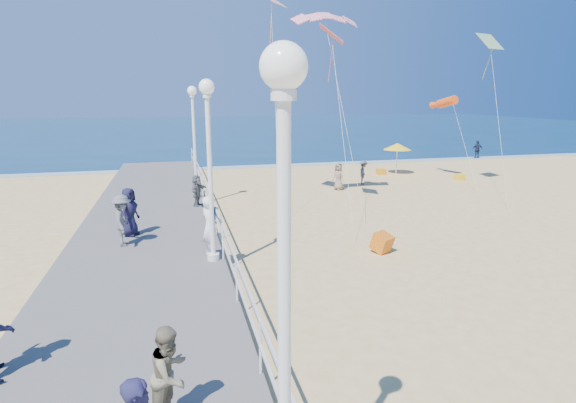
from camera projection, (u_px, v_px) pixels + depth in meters
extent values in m
plane|color=#E4C177|center=(375.00, 257.00, 15.02)|extent=(160.00, 160.00, 0.00)
cube|color=#0C2C4A|center=(211.00, 128.00, 76.33)|extent=(160.00, 90.00, 0.05)
cube|color=silver|center=(260.00, 166.00, 34.35)|extent=(160.00, 1.20, 0.04)
cube|color=slate|center=(140.00, 273.00, 13.16)|extent=(5.00, 44.00, 0.40)
cube|color=white|center=(222.00, 226.00, 13.47)|extent=(0.05, 42.00, 0.06)
cube|color=white|center=(223.00, 242.00, 13.58)|extent=(0.05, 42.00, 0.04)
cylinder|color=white|center=(284.00, 336.00, 4.59)|extent=(0.14, 0.14, 4.70)
sphere|color=white|center=(284.00, 66.00, 3.98)|extent=(0.44, 0.44, 0.44)
cylinder|color=white|center=(213.00, 257.00, 13.61)|extent=(0.36, 0.36, 0.20)
cylinder|color=white|center=(210.00, 180.00, 13.08)|extent=(0.14, 0.14, 4.70)
sphere|color=white|center=(207.00, 87.00, 12.47)|extent=(0.44, 0.44, 0.44)
cylinder|color=white|center=(197.00, 195.00, 22.10)|extent=(0.36, 0.36, 0.20)
cylinder|color=white|center=(195.00, 147.00, 21.57)|extent=(0.14, 0.14, 4.70)
sphere|color=white|center=(192.00, 91.00, 20.96)|extent=(0.44, 0.44, 0.44)
imported|color=white|center=(210.00, 227.00, 13.65)|extent=(0.71, 0.83, 1.93)
imported|color=#2F73B3|center=(214.00, 218.00, 13.77)|extent=(0.39, 0.43, 0.72)
imported|color=#807559|center=(171.00, 374.00, 6.73)|extent=(0.90, 0.95, 1.56)
imported|color=#5E5E63|center=(122.00, 220.00, 14.78)|extent=(0.68, 1.13, 1.72)
imported|color=#191632|center=(129.00, 212.00, 15.84)|extent=(0.87, 1.00, 1.73)
imported|color=slate|center=(197.00, 190.00, 20.22)|extent=(0.98, 1.36, 1.42)
imported|color=#505054|center=(363.00, 173.00, 27.26)|extent=(0.91, 1.09, 1.46)
imported|color=#192137|center=(477.00, 150.00, 38.57)|extent=(0.97, 0.54, 1.56)
imported|color=gray|center=(338.00, 177.00, 25.64)|extent=(0.75, 0.88, 1.53)
cube|color=red|center=(382.00, 244.00, 15.36)|extent=(0.82, 0.88, 0.74)
cylinder|color=white|center=(397.00, 161.00, 30.84)|extent=(0.05, 0.05, 1.80)
cone|color=yellow|center=(397.00, 146.00, 30.61)|extent=(1.90, 1.90, 0.45)
cube|color=orange|center=(381.00, 172.00, 30.80)|extent=(0.55, 0.55, 0.40)
cube|color=yellow|center=(460.00, 177.00, 28.69)|extent=(0.55, 0.55, 0.40)
cylinder|color=#EE4D14|center=(447.00, 102.00, 28.11)|extent=(0.95, 2.36, 1.01)
cube|color=#F4595A|center=(331.00, 34.00, 19.21)|extent=(1.38, 1.52, 0.76)
cube|color=#17A5CA|center=(490.00, 41.00, 24.31)|extent=(1.49, 1.26, 0.89)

